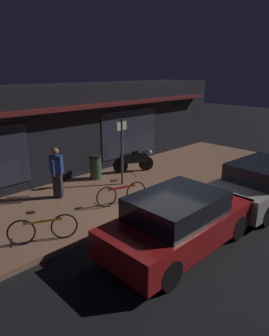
{
  "coord_description": "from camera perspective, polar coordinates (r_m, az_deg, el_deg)",
  "views": [
    {
      "loc": [
        -6.08,
        -4.67,
        4.13
      ],
      "look_at": [
        0.93,
        2.4,
        0.95
      ],
      "focal_mm": 32.65,
      "sensor_mm": 36.0,
      "label": 1
    }
  ],
  "objects": [
    {
      "name": "bicycle_extra",
      "position": [
        9.48,
        -2.45,
        -4.75
      ],
      "size": [
        1.59,
        0.62,
        0.91
      ],
      "color": "black",
      "rests_on": "sidewalk_slab"
    },
    {
      "name": "sidewalk_slab",
      "position": [
        10.59,
        -5.88,
        -4.89
      ],
      "size": [
        18.0,
        4.0,
        0.15
      ],
      "primitive_type": "cube",
      "color": "#8C6047",
      "rests_on": "ground_plane"
    },
    {
      "name": "parked_car_across",
      "position": [
        10.57,
        23.03,
        -2.67
      ],
      "size": [
        4.22,
        2.06,
        1.42
      ],
      "color": "black",
      "rests_on": "ground_plane"
    },
    {
      "name": "motorcycle",
      "position": [
        12.48,
        -0.06,
        1.52
      ],
      "size": [
        1.56,
        0.93,
        0.97
      ],
      "color": "black",
      "rests_on": "sidewalk_slab"
    },
    {
      "name": "storefront_building",
      "position": [
        12.83,
        -15.78,
        6.62
      ],
      "size": [
        18.0,
        3.3,
        3.6
      ],
      "color": "black",
      "rests_on": "ground_plane"
    },
    {
      "name": "ground_plane",
      "position": [
        8.71,
        6.92,
        -10.75
      ],
      "size": [
        60.0,
        60.0,
        0.0
      ],
      "primitive_type": "plane",
      "color": "black"
    },
    {
      "name": "sign_post",
      "position": [
        10.86,
        -2.37,
        3.75
      ],
      "size": [
        0.44,
        0.09,
        2.4
      ],
      "color": "#47474C",
      "rests_on": "sidewalk_slab"
    },
    {
      "name": "trash_bin",
      "position": [
        11.76,
        -7.27,
        0.23
      ],
      "size": [
        0.48,
        0.48,
        0.93
      ],
      "color": "#2D4C33",
      "rests_on": "sidewalk_slab"
    },
    {
      "name": "person_bystander",
      "position": [
        10.12,
        -14.29,
        -0.69
      ],
      "size": [
        0.54,
        0.44,
        1.67
      ],
      "color": "#28232D",
      "rests_on": "sidewalk_slab"
    },
    {
      "name": "parked_car_far",
      "position": [
        7.46,
        8.28,
        -9.83
      ],
      "size": [
        4.11,
        1.8,
        1.42
      ],
      "color": "black",
      "rests_on": "ground_plane"
    },
    {
      "name": "bicycle_parked",
      "position": [
        7.81,
        -16.71,
        -10.72
      ],
      "size": [
        1.5,
        0.78,
        0.91
      ],
      "color": "black",
      "rests_on": "sidewalk_slab"
    }
  ]
}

